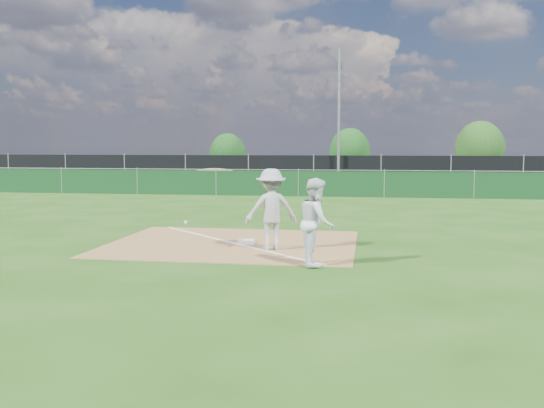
{
  "coord_description": "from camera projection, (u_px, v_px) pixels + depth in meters",
  "views": [
    {
      "loc": [
        3.28,
        -13.4,
        2.43
      ],
      "look_at": [
        0.98,
        1.0,
        1.0
      ],
      "focal_mm": 40.0,
      "sensor_mm": 36.0,
      "label": 1
    }
  ],
  "objects": [
    {
      "name": "infield_dirt",
      "position": [
        233.0,
        243.0,
        14.9
      ],
      "size": [
        6.0,
        5.0,
        0.02
      ],
      "primitive_type": "cube",
      "color": "olive",
      "rests_on": "ground"
    },
    {
      "name": "play_at_first",
      "position": [
        271.0,
        209.0,
        13.91
      ],
      "size": [
        2.71,
        1.05,
        1.86
      ],
      "color": "#B6B6B9",
      "rests_on": "infield_dirt"
    },
    {
      "name": "runner",
      "position": [
        316.0,
        222.0,
        12.16
      ],
      "size": [
        0.78,
        0.95,
        1.77
      ],
      "primitive_type": "imported",
      "rotation": [
        0.0,
        0.0,
        1.71
      ],
      "color": "white",
      "rests_on": "ground"
    },
    {
      "name": "parking_lot",
      "position": [
        320.0,
        180.0,
        41.44
      ],
      "size": [
        46.0,
        9.0,
        0.01
      ],
      "primitive_type": "cube",
      "color": "black",
      "rests_on": "ground"
    },
    {
      "name": "first_base",
      "position": [
        246.0,
        242.0,
        14.83
      ],
      "size": [
        0.46,
        0.46,
        0.09
      ],
      "primitive_type": "cube",
      "rotation": [
        0.0,
        0.0,
        0.16
      ],
      "color": "white",
      "rests_on": "infield_dirt"
    },
    {
      "name": "dirt_mound",
      "position": [
        214.0,
        179.0,
        32.83
      ],
      "size": [
        3.38,
        2.6,
        1.17
      ],
      "primitive_type": "ellipsoid",
      "color": "#9F814C",
      "rests_on": "ground"
    },
    {
      "name": "foul_line",
      "position": [
        233.0,
        243.0,
        14.9
      ],
      "size": [
        5.01,
        5.01,
        0.01
      ],
      "primitive_type": "cube",
      "rotation": [
        0.0,
        0.0,
        0.79
      ],
      "color": "white",
      "rests_on": "infield_dirt"
    },
    {
      "name": "car_mid",
      "position": [
        326.0,
        171.0,
        40.27
      ],
      "size": [
        4.47,
        2.97,
        1.39
      ],
      "primitive_type": "imported",
      "rotation": [
        0.0,
        0.0,
        1.96
      ],
      "color": "black",
      "rests_on": "parking_lot"
    },
    {
      "name": "car_right",
      "position": [
        399.0,
        172.0,
        39.12
      ],
      "size": [
        4.5,
        1.88,
        1.3
      ],
      "primitive_type": "imported",
      "rotation": [
        0.0,
        0.0,
        1.56
      ],
      "color": "black",
      "rests_on": "parking_lot"
    },
    {
      "name": "tree_left",
      "position": [
        228.0,
        154.0,
        47.22
      ],
      "size": [
        2.81,
        2.81,
        3.33
      ],
      "color": "#382316",
      "rests_on": "ground"
    },
    {
      "name": "tree_right",
      "position": [
        480.0,
        149.0,
        44.05
      ],
      "size": [
        3.52,
        3.52,
        4.18
      ],
      "color": "#382316",
      "rests_on": "ground"
    },
    {
      "name": "green_fence",
      "position": [
        298.0,
        184.0,
        28.61
      ],
      "size": [
        44.0,
        0.05,
        1.2
      ],
      "primitive_type": "cube",
      "color": "#0D3215",
      "rests_on": "ground"
    },
    {
      "name": "black_fence",
      "position": [
        314.0,
        170.0,
        36.44
      ],
      "size": [
        46.0,
        0.04,
        1.8
      ],
      "primitive_type": "cube",
      "color": "black",
      "rests_on": "ground"
    },
    {
      "name": "light_pole",
      "position": [
        339.0,
        118.0,
        35.61
      ],
      "size": [
        0.16,
        0.16,
        8.0
      ],
      "primitive_type": "cylinder",
      "color": "slate",
      "rests_on": "ground"
    },
    {
      "name": "ground",
      "position": [
        284.0,
        207.0,
        23.75
      ],
      "size": [
        90.0,
        90.0,
        0.0
      ],
      "primitive_type": "plane",
      "color": "#204B10",
      "rests_on": "ground"
    },
    {
      "name": "tree_mid",
      "position": [
        350.0,
        151.0,
        47.37
      ],
      "size": [
        3.16,
        3.16,
        3.75
      ],
      "color": "#382316",
      "rests_on": "ground"
    },
    {
      "name": "car_left",
      "position": [
        257.0,
        169.0,
        41.34
      ],
      "size": [
        4.91,
        3.05,
        1.56
      ],
      "primitive_type": "imported",
      "rotation": [
        0.0,
        0.0,
        1.29
      ],
      "color": "#9A9DA1",
      "rests_on": "parking_lot"
    }
  ]
}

